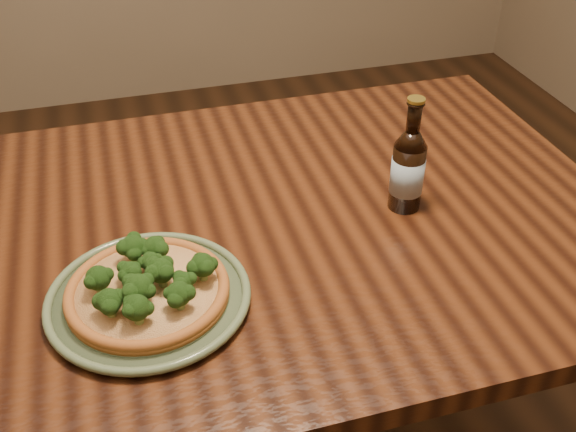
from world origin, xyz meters
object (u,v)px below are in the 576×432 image
object	(u,v)px
table	(184,273)
plate	(149,297)
beer_bottle	(408,169)
pizza	(147,288)

from	to	relation	value
table	plate	world-z (taller)	plate
beer_bottle	table	bearing A→B (deg)	-174.37
table	beer_bottle	size ratio (longest dim) A/B	7.41
plate	beer_bottle	distance (m)	0.50
plate	beer_bottle	world-z (taller)	beer_bottle
plate	pizza	distance (m)	0.02
pizza	plate	bearing A→B (deg)	110.47
table	plate	xyz separation A→B (m)	(-0.07, -0.16, 0.10)
pizza	beer_bottle	distance (m)	0.50
table	pizza	world-z (taller)	pizza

